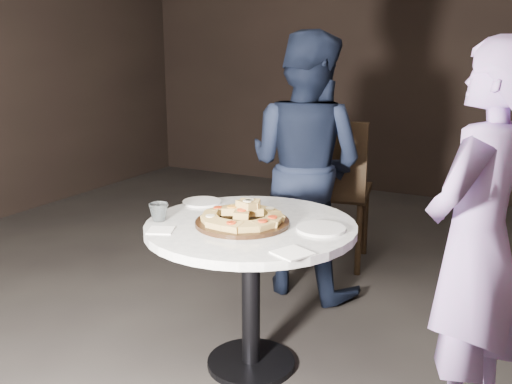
% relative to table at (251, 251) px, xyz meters
% --- Properties ---
extents(floor, '(7.00, 7.00, 0.00)m').
position_rel_table_xyz_m(floor, '(-0.02, 0.00, -0.57)').
color(floor, black).
rests_on(floor, ground).
extents(table, '(1.21, 1.21, 0.70)m').
position_rel_table_xyz_m(table, '(0.00, 0.00, 0.00)').
color(table, black).
rests_on(table, ground).
extents(serving_board, '(0.53, 0.53, 0.02)m').
position_rel_table_xyz_m(serving_board, '(-0.02, -0.03, 0.14)').
color(serving_board, black).
rests_on(serving_board, table).
extents(focaccia_pile, '(0.37, 0.36, 0.10)m').
position_rel_table_xyz_m(focaccia_pile, '(-0.02, -0.03, 0.18)').
color(focaccia_pile, '#A88441').
rests_on(focaccia_pile, serving_board).
extents(plate_left, '(0.24, 0.24, 0.01)m').
position_rel_table_xyz_m(plate_left, '(-0.37, 0.18, 0.14)').
color(plate_left, white).
rests_on(plate_left, table).
extents(plate_right, '(0.25, 0.25, 0.01)m').
position_rel_table_xyz_m(plate_right, '(0.31, 0.05, 0.14)').
color(plate_right, white).
rests_on(plate_right, table).
extents(water_glass, '(0.09, 0.09, 0.08)m').
position_rel_table_xyz_m(water_glass, '(-0.38, -0.16, 0.17)').
color(water_glass, silver).
rests_on(water_glass, table).
extents(napkin_near, '(0.14, 0.14, 0.01)m').
position_rel_table_xyz_m(napkin_near, '(-0.29, -0.27, 0.13)').
color(napkin_near, white).
rests_on(napkin_near, table).
extents(napkin_far, '(0.17, 0.17, 0.01)m').
position_rel_table_xyz_m(napkin_far, '(0.32, -0.26, 0.13)').
color(napkin_far, white).
rests_on(napkin_far, table).
extents(chair_far, '(0.55, 0.57, 1.00)m').
position_rel_table_xyz_m(chair_far, '(-0.11, 1.34, 0.01)').
color(chair_far, black).
rests_on(chair_far, ground).
extents(diner_navy, '(0.82, 0.68, 1.54)m').
position_rel_table_xyz_m(diner_navy, '(-0.13, 0.93, 0.20)').
color(diner_navy, black).
rests_on(diner_navy, ground).
extents(diner_teal, '(0.52, 0.63, 1.49)m').
position_rel_table_xyz_m(diner_teal, '(0.93, 0.03, 0.18)').
color(diner_teal, '#866EAD').
rests_on(diner_teal, ground).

